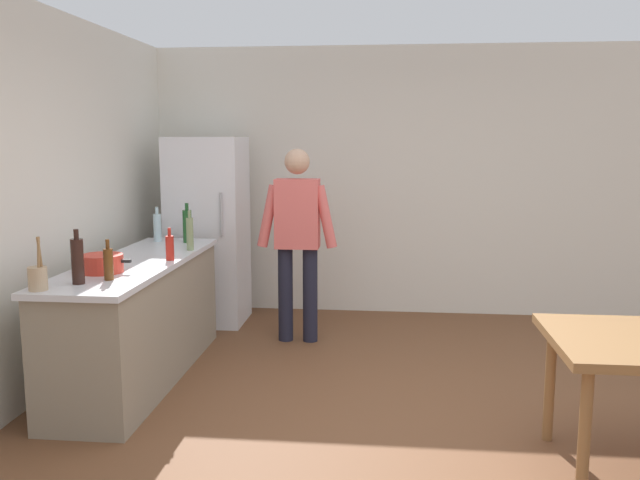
# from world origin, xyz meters

# --- Properties ---
(ground_plane) EXTENTS (14.00, 14.00, 0.00)m
(ground_plane) POSITION_xyz_m (0.00, 0.00, 0.00)
(ground_plane) COLOR brown
(wall_back) EXTENTS (6.40, 0.12, 2.70)m
(wall_back) POSITION_xyz_m (0.00, 3.00, 1.35)
(wall_back) COLOR silver
(wall_back) RESTS_ON ground_plane
(wall_left) EXTENTS (0.12, 5.60, 2.70)m
(wall_left) POSITION_xyz_m (-2.60, 0.20, 1.35)
(wall_left) COLOR silver
(wall_left) RESTS_ON ground_plane
(kitchen_counter) EXTENTS (0.64, 2.20, 0.90)m
(kitchen_counter) POSITION_xyz_m (-2.00, 0.80, 0.45)
(kitchen_counter) COLOR gray
(kitchen_counter) RESTS_ON ground_plane
(refrigerator) EXTENTS (0.70, 0.67, 1.80)m
(refrigerator) POSITION_xyz_m (-1.90, 2.40, 0.90)
(refrigerator) COLOR white
(refrigerator) RESTS_ON ground_plane
(person) EXTENTS (0.70, 0.22, 1.70)m
(person) POSITION_xyz_m (-0.95, 1.85, 0.98)
(person) COLOR #1E1E2D
(person) RESTS_ON ground_plane
(cooking_pot) EXTENTS (0.40, 0.28, 0.12)m
(cooking_pot) POSITION_xyz_m (-2.06, 0.36, 0.96)
(cooking_pot) COLOR red
(cooking_pot) RESTS_ON kitchen_counter
(utensil_jar) EXTENTS (0.11, 0.11, 0.32)m
(utensil_jar) POSITION_xyz_m (-2.21, -0.19, 0.98)
(utensil_jar) COLOR tan
(utensil_jar) RESTS_ON kitchen_counter
(bottle_beer_brown) EXTENTS (0.06, 0.06, 0.26)m
(bottle_beer_brown) POSITION_xyz_m (-1.92, 0.13, 1.01)
(bottle_beer_brown) COLOR #5B3314
(bottle_beer_brown) RESTS_ON kitchen_counter
(bottle_sauce_red) EXTENTS (0.06, 0.06, 0.24)m
(bottle_sauce_red) POSITION_xyz_m (-1.76, 0.84, 1.00)
(bottle_sauce_red) COLOR #B22319
(bottle_sauce_red) RESTS_ON kitchen_counter
(bottle_water_clear) EXTENTS (0.07, 0.07, 0.30)m
(bottle_water_clear) POSITION_xyz_m (-2.16, 1.70, 1.03)
(bottle_water_clear) COLOR silver
(bottle_water_clear) RESTS_ON kitchen_counter
(bottle_wine_green) EXTENTS (0.08, 0.08, 0.34)m
(bottle_wine_green) POSITION_xyz_m (-1.88, 1.67, 1.05)
(bottle_wine_green) COLOR #1E5123
(bottle_wine_green) RESTS_ON kitchen_counter
(bottle_wine_dark) EXTENTS (0.08, 0.08, 0.34)m
(bottle_wine_dark) POSITION_xyz_m (-2.06, 0.00, 1.05)
(bottle_wine_dark) COLOR black
(bottle_wine_dark) RESTS_ON kitchen_counter
(bottle_vinegar_tall) EXTENTS (0.06, 0.06, 0.32)m
(bottle_vinegar_tall) POSITION_xyz_m (-1.74, 1.28, 1.04)
(bottle_vinegar_tall) COLOR gray
(bottle_vinegar_tall) RESTS_ON kitchen_counter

